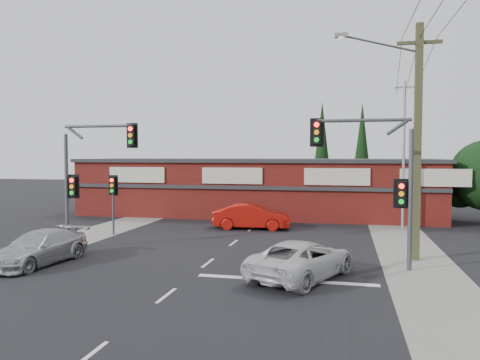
% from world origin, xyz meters
% --- Properties ---
extents(ground, '(120.00, 120.00, 0.00)m').
position_xyz_m(ground, '(0.00, 0.00, 0.00)').
color(ground, black).
rests_on(ground, ground).
extents(road_strip, '(14.00, 70.00, 0.01)m').
position_xyz_m(road_strip, '(0.00, 5.00, 0.01)').
color(road_strip, black).
rests_on(road_strip, ground).
extents(verge_left, '(3.00, 70.00, 0.02)m').
position_xyz_m(verge_left, '(-8.50, 5.00, 0.01)').
color(verge_left, gray).
rests_on(verge_left, ground).
extents(verge_right, '(3.00, 70.00, 0.02)m').
position_xyz_m(verge_right, '(8.50, 5.00, 0.01)').
color(verge_right, gray).
rests_on(verge_right, ground).
extents(stop_line, '(6.50, 0.35, 0.01)m').
position_xyz_m(stop_line, '(3.50, -1.50, 0.01)').
color(stop_line, silver).
rests_on(stop_line, ground).
extents(white_suv, '(4.11, 5.50, 1.39)m').
position_xyz_m(white_suv, '(4.03, -1.03, 0.69)').
color(white_suv, silver).
rests_on(white_suv, ground).
extents(silver_suv, '(2.40, 4.85, 1.36)m').
position_xyz_m(silver_suv, '(-6.74, -1.22, 0.68)').
color(silver_suv, '#B0B4B6').
rests_on(silver_suv, ground).
extents(red_sedan, '(4.78, 2.02, 1.53)m').
position_xyz_m(red_sedan, '(0.01, 9.79, 0.77)').
color(red_sedan, '#B3120B').
rests_on(red_sedan, ground).
extents(lane_dashes, '(0.12, 43.11, 0.01)m').
position_xyz_m(lane_dashes, '(0.00, 2.76, 0.01)').
color(lane_dashes, silver).
rests_on(lane_dashes, ground).
extents(shop_building, '(27.30, 8.40, 4.22)m').
position_xyz_m(shop_building, '(-0.99, 16.99, 2.13)').
color(shop_building, '#501310').
rests_on(shop_building, ground).
extents(conifer_near, '(1.80, 1.80, 9.25)m').
position_xyz_m(conifer_near, '(3.50, 24.00, 5.48)').
color(conifer_near, '#2D2116').
rests_on(conifer_near, ground).
extents(conifer_far, '(1.80, 1.80, 9.25)m').
position_xyz_m(conifer_far, '(7.00, 26.00, 5.48)').
color(conifer_far, '#2D2116').
rests_on(conifer_far, ground).
extents(traffic_mast_left, '(3.77, 0.27, 5.97)m').
position_xyz_m(traffic_mast_left, '(-6.43, 2.00, 3.93)').
color(traffic_mast_left, '#47494C').
rests_on(traffic_mast_left, ground).
extents(traffic_mast_right, '(3.96, 0.27, 5.97)m').
position_xyz_m(traffic_mast_right, '(6.86, 1.00, 3.95)').
color(traffic_mast_right, '#47494C').
rests_on(traffic_mast_right, ground).
extents(pedestal_signal, '(0.55, 0.27, 3.38)m').
position_xyz_m(pedestal_signal, '(-7.20, 6.01, 2.41)').
color(pedestal_signal, '#47494C').
rests_on(pedestal_signal, ground).
extents(utility_pole, '(4.38, 0.59, 10.00)m').
position_xyz_m(utility_pole, '(8.36, 2.99, 5.40)').
color(utility_pole, '#4D4B2B').
rests_on(utility_pole, ground).
extents(steel_pole, '(1.20, 0.16, 9.00)m').
position_xyz_m(steel_pole, '(9.00, 12.00, 4.70)').
color(steel_pole, gray).
rests_on(steel_pole, ground).
extents(power_lines, '(2.01, 29.00, 1.22)m').
position_xyz_m(power_lines, '(8.47, -2.47, 9.04)').
color(power_lines, black).
rests_on(power_lines, ground).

